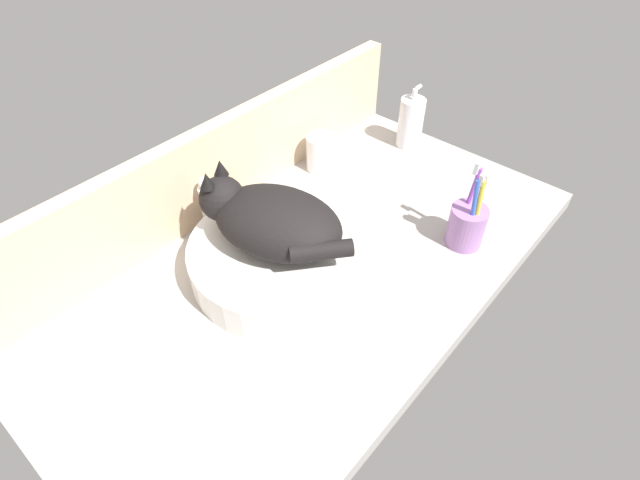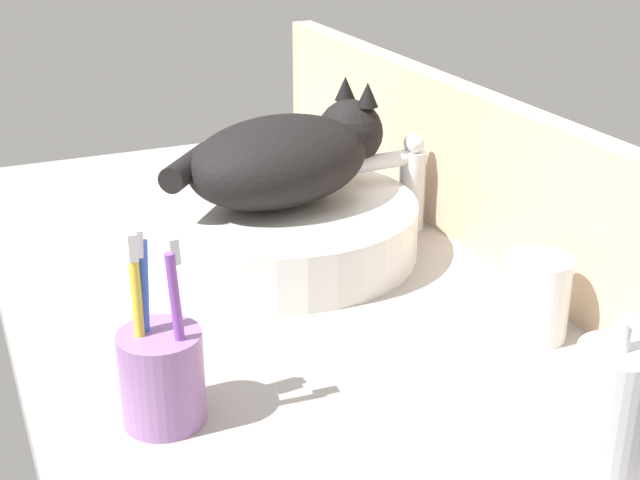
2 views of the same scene
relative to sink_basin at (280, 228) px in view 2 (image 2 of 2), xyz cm
name	(u,v)px [view 2 (image 2 of 2)]	position (x,y,z in cm)	size (l,w,h in cm)	color
ground_plane	(265,290)	(5.60, -4.36, -5.53)	(114.29, 61.58, 4.00)	#9E9993
backsplash_panel	(469,167)	(5.60, 24.63, 6.73)	(114.29, 3.60, 20.52)	#CCAD8C
sink_basin	(280,228)	(0.00, 0.00, 0.00)	(35.52, 35.52, 7.07)	silver
cat	(287,157)	(-0.45, 1.29, 9.29)	(23.16, 31.84, 14.00)	black
faucet	(405,179)	(-0.81, 18.70, 3.77)	(3.60, 11.84, 13.60)	silver
soap_dispenser	(610,421)	(55.01, 6.44, 3.13)	(6.41, 6.41, 16.43)	silver
toothbrush_cup	(162,373)	(30.98, -23.47, 1.41)	(7.64, 7.64, 18.66)	#996BA8
water_glass	(536,302)	(31.53, 16.99, 0.44)	(6.92, 6.92, 9.09)	white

